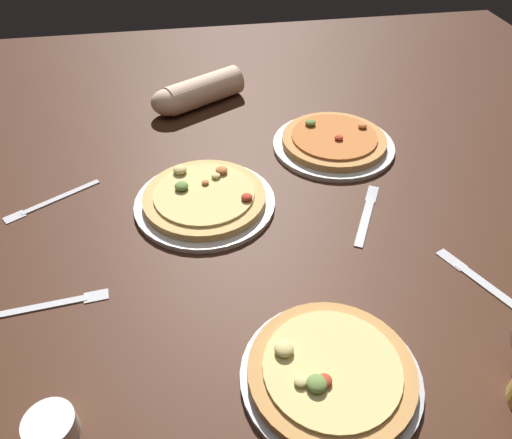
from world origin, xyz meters
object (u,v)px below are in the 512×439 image
object	(u,v)px
fork_spare	(51,201)
knife_spare	(486,284)
fork_left	(54,304)
pizza_plate_near	(331,373)
ramekin_sauce	(51,428)
pizza_plate_side	(334,142)
diner_arm	(195,93)
pizza_plate_far	(205,199)
knife_right	(367,214)

from	to	relation	value
fork_spare	knife_spare	distance (m)	0.93
fork_left	pizza_plate_near	bearing A→B (deg)	-26.90
pizza_plate_near	fork_left	bearing A→B (deg)	153.10
ramekin_sauce	knife_spare	distance (m)	0.77
pizza_plate_side	diner_arm	xyz separation A→B (m)	(-0.34, 0.28, 0.03)
diner_arm	fork_left	bearing A→B (deg)	-113.70
pizza_plate_side	fork_spare	distance (m)	0.70
pizza_plate_far	pizza_plate_side	distance (m)	0.39
fork_left	fork_spare	world-z (taller)	same
fork_spare	pizza_plate_near	bearing A→B (deg)	-47.18
knife_right	diner_arm	size ratio (longest dim) A/B	0.72
pizza_plate_side	ramekin_sauce	bearing A→B (deg)	-132.48
pizza_plate_far	fork_left	xyz separation A→B (m)	(-0.29, -0.24, -0.01)
pizza_plate_near	pizza_plate_far	distance (m)	0.49
pizza_plate_near	pizza_plate_far	size ratio (longest dim) A/B	0.91
pizza_plate_near	pizza_plate_side	size ratio (longest dim) A/B	0.91
pizza_plate_near	knife_spare	bearing A→B (deg)	22.30
ramekin_sauce	pizza_plate_near	bearing A→B (deg)	2.63
pizza_plate_far	knife_right	size ratio (longest dim) A/B	1.57
fork_spare	diner_arm	size ratio (longest dim) A/B	0.72
pizza_plate_near	diner_arm	size ratio (longest dim) A/B	1.03
knife_right	fork_spare	distance (m)	0.71
fork_left	knife_spare	bearing A→B (deg)	-6.28
diner_arm	fork_spare	bearing A→B (deg)	-132.10
pizza_plate_side	fork_spare	bearing A→B (deg)	-170.75
pizza_plate_far	knife_right	world-z (taller)	pizza_plate_far
ramekin_sauce	fork_spare	size ratio (longest dim) A/B	0.37
fork_spare	knife_spare	world-z (taller)	same
fork_spare	knife_spare	size ratio (longest dim) A/B	0.95
pizza_plate_far	pizza_plate_near	bearing A→B (deg)	-71.72
ramekin_sauce	knife_right	world-z (taller)	ramekin_sauce
pizza_plate_near	pizza_plate_side	xyz separation A→B (m)	(0.20, 0.65, -0.00)
pizza_plate_near	knife_spare	size ratio (longest dim) A/B	1.35
pizza_plate_side	fork_left	xyz separation A→B (m)	(-0.64, -0.42, -0.01)
ramekin_sauce	diner_arm	size ratio (longest dim) A/B	0.27
pizza_plate_side	knife_right	size ratio (longest dim) A/B	1.57
fork_left	diner_arm	bearing A→B (deg)	66.30
fork_spare	diner_arm	world-z (taller)	diner_arm
pizza_plate_side	knife_right	bearing A→B (deg)	-90.89
pizza_plate_side	fork_left	bearing A→B (deg)	-146.84
pizza_plate_side	knife_right	xyz separation A→B (m)	(-0.00, -0.27, -0.01)
pizza_plate_far	ramekin_sauce	world-z (taller)	pizza_plate_far
fork_left	pizza_plate_far	bearing A→B (deg)	39.23
fork_left	knife_spare	size ratio (longest dim) A/B	0.97
pizza_plate_side	knife_spare	xyz separation A→B (m)	(0.15, -0.51, -0.01)
pizza_plate_near	ramekin_sauce	size ratio (longest dim) A/B	3.85
pizza_plate_near	diner_arm	world-z (taller)	diner_arm
ramekin_sauce	fork_spare	bearing A→B (deg)	98.30
fork_spare	knife_spare	bearing A→B (deg)	-25.23
pizza_plate_near	knife_spare	distance (m)	0.37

